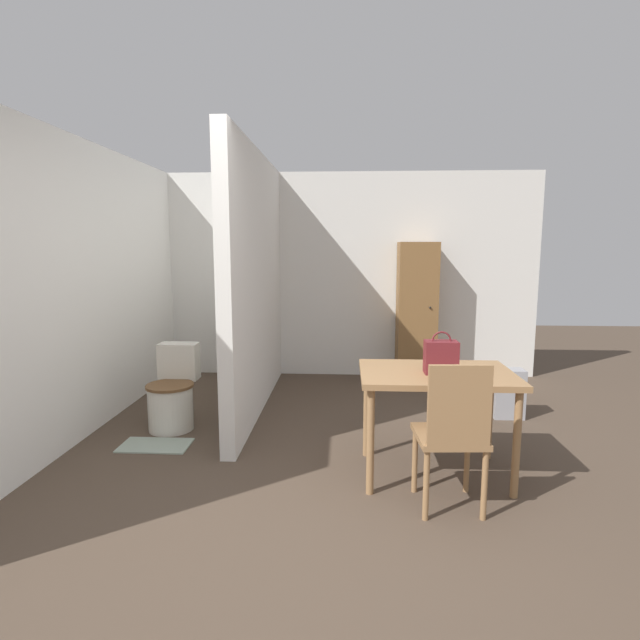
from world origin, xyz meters
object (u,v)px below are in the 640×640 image
object	(u,v)px
wooden_chair	(453,431)
toilet	(173,395)
dining_table	(436,384)
space_heater	(508,393)
handbag	(441,357)
wooden_cabinet	(416,312)

from	to	relation	value
wooden_chair	toilet	size ratio (longest dim) A/B	1.30
dining_table	space_heater	bearing A→B (deg)	54.11
dining_table	handbag	bearing A→B (deg)	-71.73
handbag	space_heater	bearing A→B (deg)	55.65
wooden_chair	space_heater	distance (m)	1.98
handbag	wooden_chair	bearing A→B (deg)	-90.07
wooden_cabinet	space_heater	world-z (taller)	wooden_cabinet
dining_table	wooden_chair	size ratio (longest dim) A/B	1.11
toilet	handbag	distance (m)	2.43
wooden_cabinet	toilet	bearing A→B (deg)	-144.09
wooden_chair	handbag	distance (m)	0.57
wooden_cabinet	space_heater	distance (m)	1.60
toilet	wooden_cabinet	world-z (taller)	wooden_cabinet
wooden_cabinet	dining_table	bearing A→B (deg)	-94.72
toilet	handbag	size ratio (longest dim) A/B	2.50
space_heater	toilet	bearing A→B (deg)	-172.37
dining_table	wooden_cabinet	bearing A→B (deg)	85.28
handbag	wooden_cabinet	size ratio (longest dim) A/B	0.17
wooden_cabinet	space_heater	bearing A→B (deg)	-62.07
wooden_chair	wooden_cabinet	bearing A→B (deg)	82.96
wooden_cabinet	space_heater	size ratio (longest dim) A/B	3.56
handbag	space_heater	distance (m)	1.70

